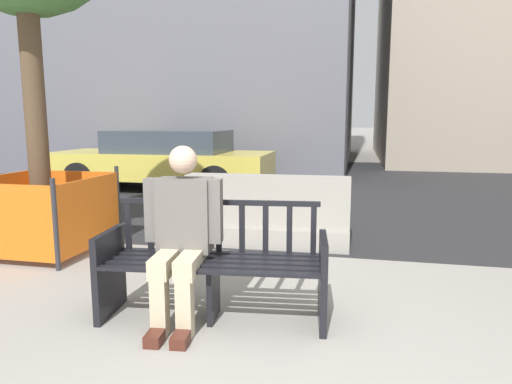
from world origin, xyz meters
The scene contains 6 objects.
street_asphalt centered at (0.00, 8.70, 0.00)m, with size 120.00×12.00×0.01m, color #28282B.
street_bench centered at (-0.58, 0.93, 0.40)m, with size 1.74×0.70×0.88m.
seated_person centered at (-0.80, 0.84, 0.69)m, with size 0.59×0.75×1.31m.
jersey_barrier_centre centered at (-0.60, 3.12, 0.34)m, with size 2.02×0.73×0.84m.
construction_fence centered at (-3.07, 2.25, 0.47)m, with size 1.28×1.28×0.94m.
car_taxi_near centered at (-3.68, 7.06, 0.66)m, with size 4.80×1.97×1.29m.
Camera 1 is at (0.45, -2.26, 1.50)m, focal length 32.00 mm.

